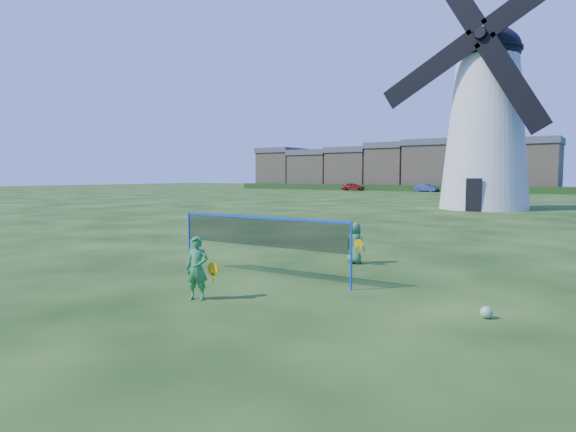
# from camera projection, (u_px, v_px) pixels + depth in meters

# --- Properties ---
(ground) EXTENTS (220.00, 220.00, 0.00)m
(ground) POSITION_uv_depth(u_px,v_px,m) (271.00, 274.00, 12.90)
(ground) COLOR black
(ground) RESTS_ON ground
(windmill) EXTENTS (14.35, 6.44, 19.60)m
(windmill) POSITION_uv_depth(u_px,v_px,m) (486.00, 119.00, 37.08)
(windmill) COLOR silver
(windmill) RESTS_ON ground
(badminton_net) EXTENTS (5.05, 0.05, 1.55)m
(badminton_net) POSITION_uv_depth(u_px,v_px,m) (261.00, 233.00, 12.41)
(badminton_net) COLOR blue
(badminton_net) RESTS_ON ground
(player_girl) EXTENTS (0.70, 0.47, 1.32)m
(player_girl) POSITION_uv_depth(u_px,v_px,m) (197.00, 268.00, 10.22)
(player_girl) COLOR #378A47
(player_girl) RESTS_ON ground
(player_boy) EXTENTS (0.67, 0.45, 1.20)m
(player_boy) POSITION_uv_depth(u_px,v_px,m) (355.00, 243.00, 14.43)
(player_boy) COLOR #40854B
(player_boy) RESTS_ON ground
(play_ball) EXTENTS (0.22, 0.22, 0.22)m
(play_ball) POSITION_uv_depth(u_px,v_px,m) (486.00, 312.00, 8.93)
(play_ball) COLOR green
(play_ball) RESTS_ON ground
(terraced_houses) EXTENTS (53.04, 8.40, 8.36)m
(terraced_houses) POSITION_uv_depth(u_px,v_px,m) (391.00, 167.00, 86.39)
(terraced_houses) COLOR #998666
(terraced_houses) RESTS_ON ground
(hedge) EXTENTS (62.00, 0.80, 1.00)m
(hedge) POSITION_uv_depth(u_px,v_px,m) (397.00, 188.00, 79.84)
(hedge) COLOR #193814
(hedge) RESTS_ON ground
(car_left) EXTENTS (4.03, 2.20, 1.30)m
(car_left) POSITION_uv_depth(u_px,v_px,m) (353.00, 187.00, 81.86)
(car_left) COLOR maroon
(car_left) RESTS_ON ground
(car_right) EXTENTS (3.73, 1.77, 1.18)m
(car_right) POSITION_uv_depth(u_px,v_px,m) (426.00, 188.00, 76.48)
(car_right) COLOR navy
(car_right) RESTS_ON ground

